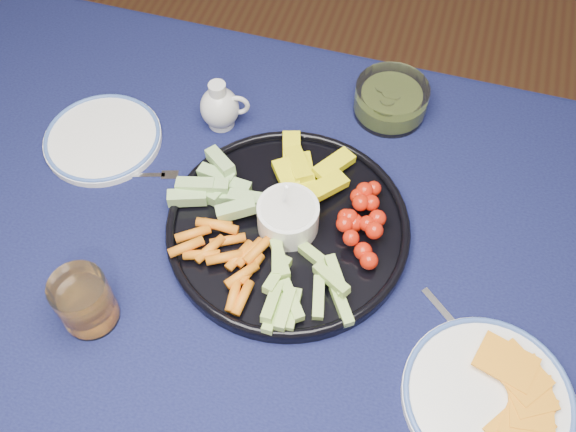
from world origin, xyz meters
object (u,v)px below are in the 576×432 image
(dining_table, at_px, (295,304))
(side_plate_extra, at_px, (103,138))
(cheese_plate, at_px, (489,397))
(creamer_pitcher, at_px, (220,107))
(juice_tumbler, at_px, (86,303))
(pickle_bowl, at_px, (391,101))
(crudite_platter, at_px, (286,224))

(dining_table, bearing_deg, side_plate_extra, 157.42)
(side_plate_extra, bearing_deg, cheese_plate, -20.99)
(creamer_pitcher, height_order, juice_tumbler, same)
(juice_tumbler, bearing_deg, cheese_plate, 4.11)
(pickle_bowl, bearing_deg, crudite_platter, -109.07)
(crudite_platter, distance_m, cheese_plate, 0.41)
(creamer_pitcher, relative_size, pickle_bowl, 0.73)
(creamer_pitcher, distance_m, side_plate_extra, 0.22)
(dining_table, bearing_deg, pickle_bowl, 80.18)
(pickle_bowl, xyz_separation_m, cheese_plate, (0.25, -0.51, -0.02))
(juice_tumbler, bearing_deg, pickle_bowl, 57.50)
(pickle_bowl, relative_size, juice_tumbler, 1.37)
(pickle_bowl, bearing_deg, cheese_plate, -64.02)
(dining_table, xyz_separation_m, juice_tumbler, (-0.28, -0.15, 0.13))
(cheese_plate, xyz_separation_m, juice_tumbler, (-0.60, -0.04, 0.03))
(side_plate_extra, bearing_deg, juice_tumbler, -66.88)
(dining_table, height_order, juice_tumbler, juice_tumbler)
(pickle_bowl, height_order, cheese_plate, pickle_bowl)
(creamer_pitcher, height_order, side_plate_extra, creamer_pitcher)
(cheese_plate, bearing_deg, pickle_bowl, 115.98)
(creamer_pitcher, bearing_deg, crudite_platter, -46.61)
(crudite_platter, height_order, cheese_plate, crudite_platter)
(crudite_platter, relative_size, side_plate_extra, 1.88)
(creamer_pitcher, xyz_separation_m, juice_tumbler, (-0.06, -0.43, 0.00))
(creamer_pitcher, relative_size, cheese_plate, 0.41)
(creamer_pitcher, xyz_separation_m, pickle_bowl, (0.30, 0.12, -0.01))
(pickle_bowl, bearing_deg, side_plate_extra, -155.36)
(pickle_bowl, xyz_separation_m, juice_tumbler, (-0.35, -0.55, 0.01))
(dining_table, height_order, crudite_platter, crudite_platter)
(dining_table, xyz_separation_m, cheese_plate, (0.32, -0.11, 0.10))
(juice_tumbler, bearing_deg, crudite_platter, 44.13)
(pickle_bowl, xyz_separation_m, side_plate_extra, (-0.49, -0.22, -0.02))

